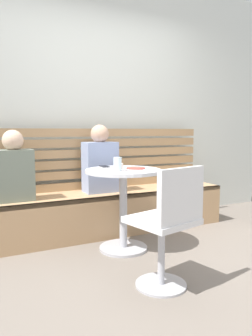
% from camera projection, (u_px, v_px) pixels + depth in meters
% --- Properties ---
extents(ground, '(8.00, 8.00, 0.00)m').
position_uv_depth(ground, '(169.00, 277.00, 2.40)').
color(ground, '#70665B').
extents(back_wall, '(5.20, 0.10, 2.90)m').
position_uv_depth(back_wall, '(90.00, 99.00, 3.69)').
color(back_wall, silver).
rests_on(back_wall, ground).
extents(booth_bench, '(2.70, 0.52, 0.44)m').
position_uv_depth(booth_bench, '(106.00, 212.00, 3.44)').
color(booth_bench, tan).
rests_on(booth_bench, ground).
extents(booth_backrest, '(2.65, 0.04, 0.67)m').
position_uv_depth(booth_backrest, '(97.00, 158.00, 3.59)').
color(booth_backrest, '#A68157').
rests_on(booth_backrest, booth_bench).
extents(cafe_table, '(0.68, 0.68, 0.74)m').
position_uv_depth(cafe_table, '(123.00, 194.00, 2.90)').
color(cafe_table, '#ADADB2').
rests_on(cafe_table, ground).
extents(white_chair, '(0.48, 0.48, 0.85)m').
position_uv_depth(white_chair, '(169.00, 223.00, 2.16)').
color(white_chair, '#ADADB2').
rests_on(white_chair, ground).
extents(person_adult, '(0.34, 0.22, 0.71)m').
position_uv_depth(person_adult, '(100.00, 162.00, 3.38)').
color(person_adult, '#8C9EC6').
rests_on(person_adult, booth_bench).
extents(person_child_left, '(0.34, 0.22, 0.65)m').
position_uv_depth(person_child_left, '(14.00, 170.00, 2.95)').
color(person_child_left, slate).
rests_on(person_child_left, booth_bench).
extents(cup_espresso_small, '(0.06, 0.06, 0.05)m').
position_uv_depth(cup_espresso_small, '(120.00, 166.00, 2.86)').
color(cup_espresso_small, silver).
rests_on(cup_espresso_small, cafe_table).
extents(cup_glass_tall, '(0.07, 0.07, 0.12)m').
position_uv_depth(cup_glass_tall, '(118.00, 164.00, 2.73)').
color(cup_glass_tall, silver).
rests_on(cup_glass_tall, cafe_table).
extents(plate_small, '(0.17, 0.17, 0.01)m').
position_uv_depth(plate_small, '(136.00, 168.00, 2.92)').
color(plate_small, '#DB4C42').
rests_on(plate_small, cafe_table).
extents(phone_on_table, '(0.09, 0.15, 0.01)m').
position_uv_depth(phone_on_table, '(104.00, 166.00, 3.08)').
color(phone_on_table, black).
rests_on(phone_on_table, cafe_table).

